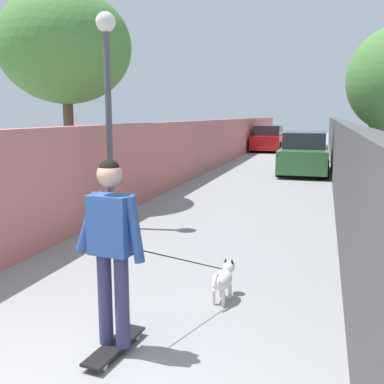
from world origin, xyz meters
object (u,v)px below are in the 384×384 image
skateboard (115,346)px  dog (223,278)px  car_far (268,139)px  tree_left_far (65,48)px  car_near (304,154)px  lamp_post (108,82)px  person_skateboarder (112,239)px  tree_right_near (375,78)px

skateboard → dog: dog is taller
dog → car_far: size_ratio=0.44×
tree_left_far → car_near: bearing=-35.0°
lamp_post → car_far: 19.63m
car_near → lamp_post: bearing=161.7°
skateboard → lamp_post: bearing=27.2°
tree_left_far → person_skateboarder: bearing=-145.3°
tree_right_near → tree_left_far: 13.99m
lamp_post → dog: size_ratio=2.31×
person_skateboarder → dog: 1.78m
tree_right_near → tree_left_far: tree_left_far is taller
tree_right_near → person_skateboarder: tree_right_near is taller
skateboard → car_far: bearing=3.7°
tree_left_far → skateboard: bearing=-145.3°
tree_left_far → car_far: (17.50, -2.73, -3.03)m
skateboard → dog: (1.43, -0.69, 0.21)m
skateboard → car_near: 13.76m
tree_right_near → car_far: 8.52m
dog → car_far: (22.20, 2.21, 0.44)m
lamp_post → dog: lamp_post is taller
dog → car_far: 22.31m
tree_left_far → skateboard: (-6.12, -4.25, -3.68)m
tree_right_near → dog: bearing=169.4°
tree_right_near → tree_left_far: (-11.50, 7.97, 0.01)m
lamp_post → car_near: (9.60, -3.18, -2.05)m
lamp_post → person_skateboarder: 4.92m
skateboard → car_far: size_ratio=0.21×
lamp_post → dog: 4.61m
tree_left_far → dog: size_ratio=2.95×
car_near → car_far: size_ratio=1.08×
dog → person_skateboarder: bearing=154.1°
tree_right_near → tree_left_far: size_ratio=0.95×
car_near → tree_left_far: bearing=145.0°
tree_right_near → skateboard: tree_right_near is taller
person_skateboarder → car_near: 13.75m
lamp_post → skateboard: lamp_post is taller
dog → lamp_post: bearing=46.3°
person_skateboarder → car_far: bearing=3.7°
tree_right_near → lamp_post: (-13.51, 5.84, -0.97)m
tree_right_near → skateboard: bearing=168.1°
lamp_post → tree_left_far: bearing=46.6°
car_near → skateboard: bearing=175.6°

